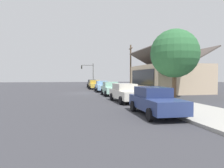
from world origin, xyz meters
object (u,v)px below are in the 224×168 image
object	(u,v)px
car_charcoal	(92,83)
car_mustard	(95,84)
traffic_light_main	(89,71)
fire_hydrant_red	(111,88)
car_navy	(155,101)
utility_pole_wooden	(131,66)
shade_tree	(175,54)
car_skyblue	(102,86)
car_ivory	(126,93)
car_seafoam	(111,88)

from	to	relation	value
car_charcoal	car_mustard	world-z (taller)	same
traffic_light_main	fire_hydrant_red	size ratio (longest dim) A/B	7.32
car_navy	utility_pole_wooden	bearing A→B (deg)	168.02
shade_tree	fire_hydrant_red	bearing A→B (deg)	-154.13
shade_tree	fire_hydrant_red	distance (m)	11.73
car_skyblue	traffic_light_main	bearing A→B (deg)	-176.39
utility_pole_wooden	car_navy	bearing A→B (deg)	-13.78
car_skyblue	car_navy	distance (m)	19.16
car_skyblue	shade_tree	size ratio (longest dim) A/B	0.67
car_ivory	utility_pole_wooden	bearing A→B (deg)	159.08
car_seafoam	car_ivory	distance (m)	6.55
car_mustard	car_ivory	xyz separation A→B (m)	(19.46, 0.24, 0.00)
car_ivory	shade_tree	xyz separation A→B (m)	(-2.67, 6.14, 3.84)
car_navy	fire_hydrant_red	size ratio (longest dim) A/B	6.89
car_mustard	traffic_light_main	distance (m)	10.44
shade_tree	utility_pole_wooden	xyz separation A→B (m)	(-13.11, -0.78, -0.73)
car_seafoam	utility_pole_wooden	world-z (taller)	utility_pole_wooden
car_skyblue	car_navy	world-z (taller)	same
traffic_light_main	car_seafoam	bearing A→B (deg)	0.83
car_seafoam	car_navy	distance (m)	12.90
shade_tree	car_mustard	bearing A→B (deg)	-159.21
car_skyblue	fire_hydrant_red	world-z (taller)	car_skyblue
car_skyblue	car_navy	xyz separation A→B (m)	(19.16, -0.07, 0.00)
shade_tree	traffic_light_main	bearing A→B (deg)	-166.52
car_navy	utility_pole_wooden	xyz separation A→B (m)	(-22.12, 5.43, 3.11)
car_navy	car_charcoal	bearing A→B (deg)	-178.41
car_mustard	fire_hydrant_red	size ratio (longest dim) A/B	6.45
utility_pole_wooden	fire_hydrant_red	xyz separation A→B (m)	(3.24, -4.00, -3.43)
shade_tree	car_charcoal	bearing A→B (deg)	-165.25
car_mustard	shade_tree	xyz separation A→B (m)	(16.79, 6.38, 3.84)
car_skyblue	car_seafoam	size ratio (longest dim) A/B	1.08
car_navy	car_skyblue	bearing A→B (deg)	-178.42
car_charcoal	car_ivory	xyz separation A→B (m)	(25.81, -0.05, 0.00)
car_ivory	car_charcoal	bearing A→B (deg)	177.73
car_skyblue	traffic_light_main	size ratio (longest dim) A/B	0.93
utility_pole_wooden	car_mustard	bearing A→B (deg)	-123.37
shade_tree	utility_pole_wooden	distance (m)	13.15
car_mustard	utility_pole_wooden	bearing A→B (deg)	57.82
car_ivory	traffic_light_main	size ratio (longest dim) A/B	0.95
car_mustard	car_navy	distance (m)	25.81
car_seafoam	shade_tree	world-z (taller)	shade_tree
car_charcoal	car_seafoam	xyz separation A→B (m)	(19.26, -0.02, -0.00)
car_mustard	car_skyblue	xyz separation A→B (m)	(6.65, 0.24, -0.00)
car_navy	car_mustard	bearing A→B (deg)	-177.83
car_mustard	shade_tree	size ratio (longest dim) A/B	0.63
car_charcoal	shade_tree	bearing A→B (deg)	17.63
car_skyblue	car_ivory	distance (m)	12.81
traffic_light_main	car_ivory	bearing A→B (deg)	0.59
fire_hydrant_red	shade_tree	bearing A→B (deg)	25.87
utility_pole_wooden	fire_hydrant_red	bearing A→B (deg)	-50.97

